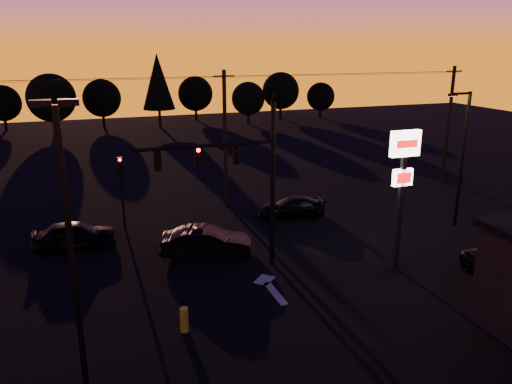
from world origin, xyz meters
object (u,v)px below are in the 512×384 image
secondary_signal (121,182)px  car_mid (206,242)px  bollard (184,320)px  suv_parked (507,271)px  parking_lot_light (70,235)px  streetlight (462,154)px  traffic_signal_mast (241,170)px  pylon_sign (403,171)px  car_left (75,235)px  car_right (291,207)px

secondary_signal → car_mid: size_ratio=0.94×
bollard → suv_parked: suv_parked is taller
suv_parked → car_mid: bearing=153.8°
parking_lot_light → streetlight: (21.41, 8.50, -0.85)m
bollard → traffic_signal_mast: bearing=50.8°
pylon_sign → car_left: (-14.77, 7.92, -4.18)m
parking_lot_light → car_left: bearing=91.3°
parking_lot_light → pylon_sign: (14.50, 4.50, -0.36)m
parking_lot_light → car_right: bearing=46.1°
pylon_sign → suv_parked: bearing=-39.5°
secondary_signal → streetlight: (18.91, -5.99, 1.56)m
parking_lot_light → car_mid: (6.13, 9.00, -4.51)m
parking_lot_light → bollard: (3.61, 2.35, -4.78)m
pylon_sign → bollard: (-10.89, -2.15, -4.42)m
streetlight → car_right: 10.59m
traffic_signal_mast → suv_parked: size_ratio=1.88×
traffic_signal_mast → parking_lot_light: 10.19m
car_mid → suv_parked: bearing=-104.9°
pylon_sign → bollard: 11.94m
car_right → car_mid: bearing=-44.4°
traffic_signal_mast → suv_parked: 12.99m
streetlight → secondary_signal: bearing=162.4°
parking_lot_light → suv_parked: (18.30, 1.36, -4.64)m
parking_lot_light → pylon_sign: parking_lot_light is taller
parking_lot_light → suv_parked: size_ratio=2.00×
car_mid → parking_lot_light: bearing=162.9°
streetlight → car_mid: size_ratio=1.73×
secondary_signal → car_mid: 6.90m
streetlight → car_left: streetlight is taller
parking_lot_light → car_mid: size_ratio=1.97×
parking_lot_light → bollard: bearing=33.0°
car_left → parking_lot_light: bearing=-177.8°
car_mid → bollard: bearing=176.5°
pylon_sign → car_mid: 10.37m
bollard → car_left: car_left is taller
pylon_sign → bollard: pylon_sign is taller
traffic_signal_mast → car_left: 10.29m
secondary_signal → parking_lot_light: size_ratio=0.48×
car_left → car_right: (13.00, 0.81, -0.12)m
car_left → suv_parked: (18.57, -11.06, -0.10)m
pylon_sign → car_mid: (-8.37, 4.50, -4.15)m
bollard → car_right: car_right is taller
parking_lot_light → bollard: size_ratio=9.32×
streetlight → suv_parked: bearing=-113.6°
streetlight → car_mid: bearing=178.1°
car_left → streetlight: bearing=-99.3°
traffic_signal_mast → car_right: traffic_signal_mast is taller
parking_lot_light → car_mid: bearing=55.8°
secondary_signal → pylon_sign: bearing=-39.8°
traffic_signal_mast → streetlight: size_ratio=1.07×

